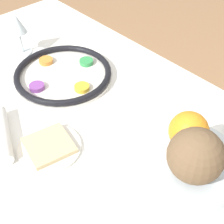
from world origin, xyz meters
name	(u,v)px	position (x,y,z in m)	size (l,w,h in m)	color
dining_table	(79,192)	(0.00, 0.00, 0.39)	(1.40, 0.85, 0.77)	white
seder_plate	(63,74)	(-0.16, 0.10, 0.79)	(0.31, 0.31, 0.03)	silver
wine_glass	(17,26)	(-0.38, 0.08, 0.88)	(0.06, 0.06, 0.15)	silver
fruit_stand	(185,165)	(0.35, 0.05, 0.85)	(0.23, 0.23, 0.10)	silver
orange_fruit	(189,131)	(0.32, 0.08, 0.91)	(0.09, 0.09, 0.09)	orange
coconut	(196,156)	(0.38, 0.03, 0.93)	(0.11, 0.11, 0.11)	brown
bread_plate	(49,147)	(0.06, -0.10, 0.78)	(0.16, 0.16, 0.02)	silver
napkin_roll	(2,134)	(-0.05, -0.17, 0.79)	(0.18, 0.11, 0.04)	white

